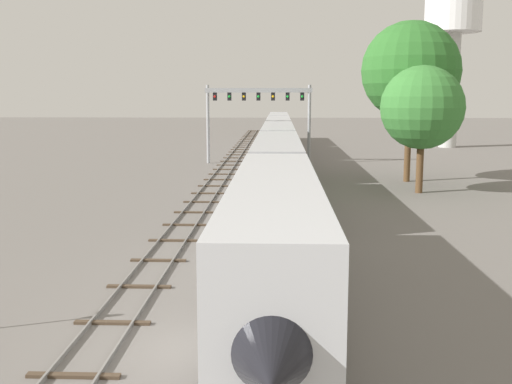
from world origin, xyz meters
TOP-DOWN VIEW (x-y plane):
  - ground_plane at (0.00, 0.00)m, footprint 400.00×400.00m
  - track_main at (2.00, 60.00)m, footprint 2.60×200.00m
  - track_near at (-3.50, 40.00)m, footprint 2.60×160.00m
  - passenger_train at (2.00, 43.77)m, footprint 3.04×100.31m
  - signal_gantry at (-0.25, 52.37)m, footprint 12.10×0.49m
  - water_tower at (27.35, 75.70)m, footprint 8.30×8.30m
  - trackside_tree_left at (13.64, 37.80)m, footprint 8.69×8.69m
  - trackside_tree_mid at (13.28, 31.23)m, footprint 6.54×6.54m

SIDE VIEW (x-z plane):
  - ground_plane at x=0.00m, z-range 0.00..0.00m
  - track_main at x=2.00m, z-range -0.01..0.15m
  - track_near at x=-3.50m, z-range -0.01..0.15m
  - passenger_train at x=2.00m, z-range 0.21..5.01m
  - signal_gantry at x=-0.25m, z-range 2.10..10.97m
  - trackside_tree_mid at x=13.28m, z-range 1.72..11.75m
  - trackside_tree_left at x=13.64m, z-range 2.72..16.89m
  - water_tower at x=27.35m, z-range 5.97..29.12m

